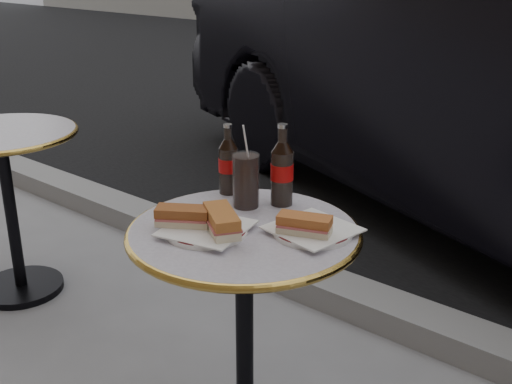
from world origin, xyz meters
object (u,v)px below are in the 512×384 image
Objects in this scene: plate_left at (207,231)px; plate_right at (313,231)px; cola_bottle_left at (228,159)px; bistro_table at (245,347)px; cola_bottle_right at (282,165)px; cola_glass at (246,180)px.

plate_left is 1.03× the size of plate_right.
cola_bottle_left is (-0.15, 0.26, 0.10)m from plate_left.
bistro_table is at bearing 56.85° from plate_left.
cola_bottle_left is at bearing 121.06° from plate_left.
cola_bottle_right reaches higher than plate_right.
plate_left is at bearing -123.15° from bistro_table.
cola_glass is (-0.04, 0.21, 0.07)m from plate_left.
cola_glass is (0.11, -0.05, -0.03)m from cola_bottle_left.
cola_bottle_left is (-0.21, 0.17, 0.47)m from bistro_table.
plate_left is 1.00× the size of cola_bottle_left.
cola_bottle_left is 0.90× the size of cola_bottle_right.
bistro_table is at bearing -81.51° from cola_bottle_right.
bistro_table is at bearing -150.36° from plate_right.
plate_left is at bearing -95.00° from cola_bottle_right.
cola_glass is (-0.07, -0.08, -0.04)m from cola_bottle_right.
cola_glass is at bearing 172.86° from plate_right.
plate_right is at bearing 29.64° from bistro_table.
plate_right is at bearing -30.59° from cola_bottle_right.
cola_bottle_left is 1.36× the size of cola_glass.
plate_left is at bearing -140.74° from plate_right.
cola_bottle_right is (0.02, 0.28, 0.11)m from plate_left.
cola_glass reaches higher than bistro_table.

